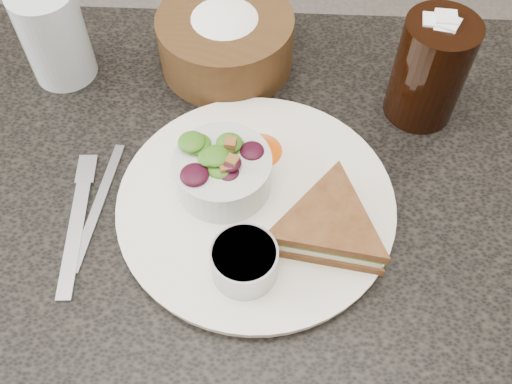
{
  "coord_description": "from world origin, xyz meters",
  "views": [
    {
      "loc": [
        0.05,
        -0.33,
        1.29
      ],
      "look_at": [
        0.03,
        0.01,
        0.78
      ],
      "focal_mm": 40.0,
      "sensor_mm": 36.0,
      "label": 1
    }
  ],
  "objects_px": {
    "salad_bowl": "(223,168)",
    "cola_glass": "(431,66)",
    "dining_table": "(238,335)",
    "sandwich": "(329,226)",
    "water_glass": "(54,35)",
    "dinner_plate": "(256,204)",
    "bread_basket": "(225,33)",
    "dressing_ramekin": "(244,262)"
  },
  "relations": [
    {
      "from": "water_glass",
      "to": "dinner_plate",
      "type": "bearing_deg",
      "value": -37.7
    },
    {
      "from": "sandwich",
      "to": "cola_glass",
      "type": "bearing_deg",
      "value": 67.64
    },
    {
      "from": "bread_basket",
      "to": "salad_bowl",
      "type": "bearing_deg",
      "value": -86.38
    },
    {
      "from": "dressing_ramekin",
      "to": "cola_glass",
      "type": "relative_size",
      "value": 0.46
    },
    {
      "from": "sandwich",
      "to": "water_glass",
      "type": "xyz_separation_m",
      "value": [
        -0.34,
        0.24,
        0.03
      ]
    },
    {
      "from": "dinner_plate",
      "to": "cola_glass",
      "type": "bearing_deg",
      "value": 38.7
    },
    {
      "from": "salad_bowl",
      "to": "cola_glass",
      "type": "relative_size",
      "value": 0.74
    },
    {
      "from": "cola_glass",
      "to": "water_glass",
      "type": "relative_size",
      "value": 1.19
    },
    {
      "from": "dinner_plate",
      "to": "dressing_ramekin",
      "type": "bearing_deg",
      "value": -94.9
    },
    {
      "from": "dining_table",
      "to": "salad_bowl",
      "type": "relative_size",
      "value": 9.32
    },
    {
      "from": "dressing_ramekin",
      "to": "water_glass",
      "type": "distance_m",
      "value": 0.39
    },
    {
      "from": "salad_bowl",
      "to": "cola_glass",
      "type": "height_order",
      "value": "cola_glass"
    },
    {
      "from": "salad_bowl",
      "to": "dressing_ramekin",
      "type": "height_order",
      "value": "salad_bowl"
    },
    {
      "from": "cola_glass",
      "to": "water_glass",
      "type": "xyz_separation_m",
      "value": [
        -0.46,
        0.05,
        -0.01
      ]
    },
    {
      "from": "dinner_plate",
      "to": "bread_basket",
      "type": "xyz_separation_m",
      "value": [
        -0.05,
        0.23,
        0.04
      ]
    },
    {
      "from": "water_glass",
      "to": "dressing_ramekin",
      "type": "bearing_deg",
      "value": -48.59
    },
    {
      "from": "dining_table",
      "to": "bread_basket",
      "type": "xyz_separation_m",
      "value": [
        -0.02,
        0.24,
        0.42
      ]
    },
    {
      "from": "dinner_plate",
      "to": "water_glass",
      "type": "bearing_deg",
      "value": 142.3
    },
    {
      "from": "bread_basket",
      "to": "dining_table",
      "type": "bearing_deg",
      "value": -84.83
    },
    {
      "from": "dinner_plate",
      "to": "dressing_ramekin",
      "type": "xyz_separation_m",
      "value": [
        -0.01,
        -0.09,
        0.03
      ]
    },
    {
      "from": "bread_basket",
      "to": "cola_glass",
      "type": "relative_size",
      "value": 1.21
    },
    {
      "from": "dinner_plate",
      "to": "sandwich",
      "type": "xyz_separation_m",
      "value": [
        0.08,
        -0.04,
        0.03
      ]
    },
    {
      "from": "dressing_ramekin",
      "to": "water_glass",
      "type": "relative_size",
      "value": 0.55
    },
    {
      "from": "dining_table",
      "to": "salad_bowl",
      "type": "height_order",
      "value": "salad_bowl"
    },
    {
      "from": "dining_table",
      "to": "dressing_ramekin",
      "type": "height_order",
      "value": "dressing_ramekin"
    },
    {
      "from": "dressing_ramekin",
      "to": "dinner_plate",
      "type": "bearing_deg",
      "value": 85.1
    },
    {
      "from": "water_glass",
      "to": "bread_basket",
      "type": "bearing_deg",
      "value": 7.62
    },
    {
      "from": "dinner_plate",
      "to": "bread_basket",
      "type": "height_order",
      "value": "bread_basket"
    },
    {
      "from": "dinner_plate",
      "to": "dressing_ramekin",
      "type": "distance_m",
      "value": 0.09
    },
    {
      "from": "sandwich",
      "to": "salad_bowl",
      "type": "height_order",
      "value": "salad_bowl"
    },
    {
      "from": "dining_table",
      "to": "water_glass",
      "type": "bearing_deg",
      "value": 137.33
    },
    {
      "from": "dining_table",
      "to": "cola_glass",
      "type": "height_order",
      "value": "cola_glass"
    },
    {
      "from": "dining_table",
      "to": "water_glass",
      "type": "distance_m",
      "value": 0.54
    },
    {
      "from": "salad_bowl",
      "to": "bread_basket",
      "type": "xyz_separation_m",
      "value": [
        -0.01,
        0.21,
        0.01
      ]
    },
    {
      "from": "cola_glass",
      "to": "water_glass",
      "type": "distance_m",
      "value": 0.46
    },
    {
      "from": "bread_basket",
      "to": "cola_glass",
      "type": "bearing_deg",
      "value": -16.59
    },
    {
      "from": "dining_table",
      "to": "bread_basket",
      "type": "bearing_deg",
      "value": 95.17
    },
    {
      "from": "bread_basket",
      "to": "water_glass",
      "type": "bearing_deg",
      "value": -172.38
    },
    {
      "from": "dressing_ramekin",
      "to": "dining_table",
      "type": "bearing_deg",
      "value": 106.05
    },
    {
      "from": "dining_table",
      "to": "bread_basket",
      "type": "height_order",
      "value": "bread_basket"
    },
    {
      "from": "salad_bowl",
      "to": "cola_glass",
      "type": "distance_m",
      "value": 0.27
    },
    {
      "from": "salad_bowl",
      "to": "dinner_plate",
      "type": "bearing_deg",
      "value": -28.73
    }
  ]
}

